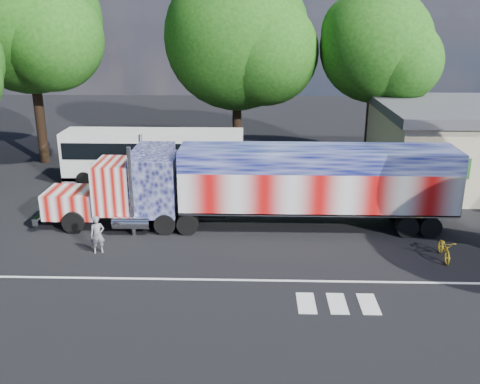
{
  "coord_description": "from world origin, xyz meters",
  "views": [
    {
      "loc": [
        0.77,
        -23.1,
        10.65
      ],
      "look_at": [
        0.0,
        3.0,
        1.9
      ],
      "focal_mm": 40.0,
      "sensor_mm": 36.0,
      "label": 1
    }
  ],
  "objects_px": {
    "bicycle": "(444,249)",
    "tree_n_mid": "(239,38)",
    "semi_truck": "(265,184)",
    "coach_bus": "(154,156)",
    "tree_nw_a": "(31,21)",
    "woman": "(97,235)",
    "tree_ne_a": "(378,47)"
  },
  "relations": [
    {
      "from": "bicycle",
      "to": "tree_n_mid",
      "type": "xyz_separation_m",
      "value": [
        -9.93,
        19.16,
        8.42
      ]
    },
    {
      "from": "coach_bus",
      "to": "tree_nw_a",
      "type": "xyz_separation_m",
      "value": [
        -9.01,
        4.53,
        8.35
      ]
    },
    {
      "from": "tree_n_mid",
      "to": "tree_nw_a",
      "type": "relative_size",
      "value": 0.95
    },
    {
      "from": "semi_truck",
      "to": "woman",
      "type": "bearing_deg",
      "value": -156.01
    },
    {
      "from": "coach_bus",
      "to": "tree_n_mid",
      "type": "height_order",
      "value": "tree_n_mid"
    },
    {
      "from": "tree_nw_a",
      "to": "tree_n_mid",
      "type": "bearing_deg",
      "value": 12.6
    },
    {
      "from": "bicycle",
      "to": "tree_nw_a",
      "type": "height_order",
      "value": "tree_nw_a"
    },
    {
      "from": "coach_bus",
      "to": "bicycle",
      "type": "xyz_separation_m",
      "value": [
        15.31,
        -11.41,
        -1.27
      ]
    },
    {
      "from": "bicycle",
      "to": "semi_truck",
      "type": "bearing_deg",
      "value": 160.55
    },
    {
      "from": "woman",
      "to": "bicycle",
      "type": "relative_size",
      "value": 0.95
    },
    {
      "from": "tree_nw_a",
      "to": "tree_ne_a",
      "type": "height_order",
      "value": "tree_nw_a"
    },
    {
      "from": "tree_nw_a",
      "to": "tree_ne_a",
      "type": "relative_size",
      "value": 1.22
    },
    {
      "from": "woman",
      "to": "tree_nw_a",
      "type": "xyz_separation_m",
      "value": [
        -8.38,
        15.75,
        9.22
      ]
    },
    {
      "from": "semi_truck",
      "to": "tree_n_mid",
      "type": "height_order",
      "value": "tree_n_mid"
    },
    {
      "from": "coach_bus",
      "to": "tree_n_mid",
      "type": "xyz_separation_m",
      "value": [
        5.38,
        7.75,
        7.15
      ]
    },
    {
      "from": "semi_truck",
      "to": "bicycle",
      "type": "xyz_separation_m",
      "value": [
        8.15,
        -3.66,
        -1.86
      ]
    },
    {
      "from": "coach_bus",
      "to": "bicycle",
      "type": "distance_m",
      "value": 19.14
    },
    {
      "from": "tree_ne_a",
      "to": "bicycle",
      "type": "bearing_deg",
      "value": -90.0
    },
    {
      "from": "tree_n_mid",
      "to": "tree_ne_a",
      "type": "distance_m",
      "value": 10.18
    },
    {
      "from": "semi_truck",
      "to": "bicycle",
      "type": "relative_size",
      "value": 11.41
    },
    {
      "from": "tree_nw_a",
      "to": "tree_ne_a",
      "type": "distance_m",
      "value": 24.41
    },
    {
      "from": "coach_bus",
      "to": "tree_ne_a",
      "type": "height_order",
      "value": "tree_ne_a"
    },
    {
      "from": "semi_truck",
      "to": "bicycle",
      "type": "bearing_deg",
      "value": -24.22
    },
    {
      "from": "semi_truck",
      "to": "tree_nw_a",
      "type": "xyz_separation_m",
      "value": [
        -16.18,
        12.28,
        7.76
      ]
    },
    {
      "from": "coach_bus",
      "to": "tree_ne_a",
      "type": "bearing_deg",
      "value": 19.98
    },
    {
      "from": "bicycle",
      "to": "tree_n_mid",
      "type": "bearing_deg",
      "value": 122.17
    },
    {
      "from": "coach_bus",
      "to": "tree_n_mid",
      "type": "bearing_deg",
      "value": 55.21
    },
    {
      "from": "semi_truck",
      "to": "coach_bus",
      "type": "height_order",
      "value": "semi_truck"
    },
    {
      "from": "tree_nw_a",
      "to": "woman",
      "type": "bearing_deg",
      "value": -61.99
    },
    {
      "from": "tree_ne_a",
      "to": "tree_nw_a",
      "type": "bearing_deg",
      "value": -177.56
    },
    {
      "from": "woman",
      "to": "tree_n_mid",
      "type": "relative_size",
      "value": 0.12
    },
    {
      "from": "bicycle",
      "to": "coach_bus",
      "type": "bearing_deg",
      "value": 148.07
    }
  ]
}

